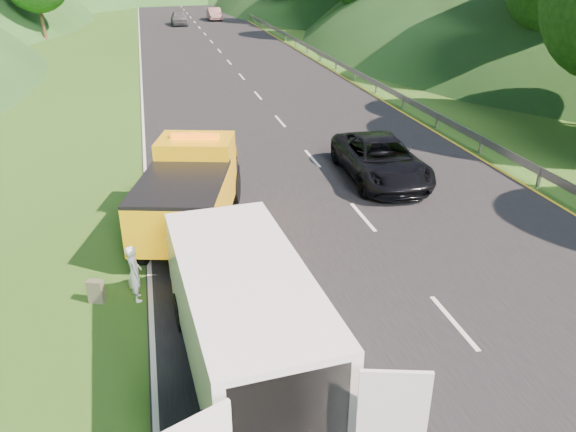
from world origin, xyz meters
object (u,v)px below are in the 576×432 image
object	(u,v)px
white_van	(243,312)
suitcase	(96,291)
child	(250,337)
woman	(138,299)
tow_truck	(191,189)
passing_suv	(379,179)

from	to	relation	value
white_van	suitcase	world-z (taller)	white_van
child	suitcase	distance (m)	4.15
woman	child	xyz separation A→B (m)	(2.46, -2.17, 0.00)
white_van	tow_truck	bearing A→B (deg)	89.97
passing_suv	tow_truck	bearing A→B (deg)	-157.84
tow_truck	passing_suv	world-z (taller)	tow_truck
tow_truck	woman	world-z (taller)	tow_truck
child	passing_suv	world-z (taller)	passing_suv
child	suitcase	size ratio (longest dim) A/B	1.59
woman	child	bearing A→B (deg)	-141.92
woman	suitcase	xyz separation A→B (m)	(-0.97, 0.14, 0.30)
tow_truck	woman	size ratio (longest dim) A/B	4.50
white_van	suitcase	distance (m)	4.74
suitcase	tow_truck	bearing A→B (deg)	53.18
suitcase	passing_suv	world-z (taller)	passing_suv
woman	passing_suv	distance (m)	11.05
white_van	passing_suv	distance (m)	11.85
tow_truck	child	world-z (taller)	tow_truck
tow_truck	white_van	bearing A→B (deg)	-70.50
suitcase	child	bearing A→B (deg)	-33.86
tow_truck	white_van	world-z (taller)	tow_truck
child	woman	bearing A→B (deg)	166.90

